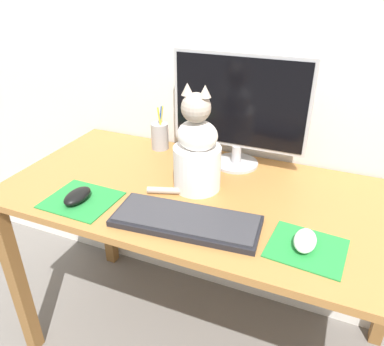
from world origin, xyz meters
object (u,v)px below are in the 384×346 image
keyboard (186,220)px  computer_mouse_left (77,196)px  pen_cup (160,136)px  cat (197,152)px  monitor (239,108)px  computer_mouse_right (305,241)px

keyboard → computer_mouse_left: computer_mouse_left is taller
keyboard → pen_cup: bearing=120.0°
keyboard → cat: 0.25m
keyboard → pen_cup: (-0.32, 0.45, 0.05)m
monitor → computer_mouse_right: 0.55m
monitor → cat: bearing=-108.4°
computer_mouse_left → cat: bearing=36.0°
computer_mouse_left → computer_mouse_right: (0.71, 0.05, 0.00)m
monitor → pen_cup: 0.38m
cat → pen_cup: cat is taller
monitor → cat: (-0.07, -0.22, -0.09)m
monitor → computer_mouse_left: monitor is taller
keyboard → monitor: bearing=82.0°
keyboard → computer_mouse_left: size_ratio=4.02×
monitor → pen_cup: size_ratio=2.73×
monitor → keyboard: size_ratio=1.12×
monitor → keyboard: monitor is taller
cat → pen_cup: bearing=139.0°
computer_mouse_left → monitor: bearing=49.1°
pen_cup → keyboard: bearing=-54.9°
monitor → keyboard: 0.48m
computer_mouse_left → cat: size_ratio=0.31×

